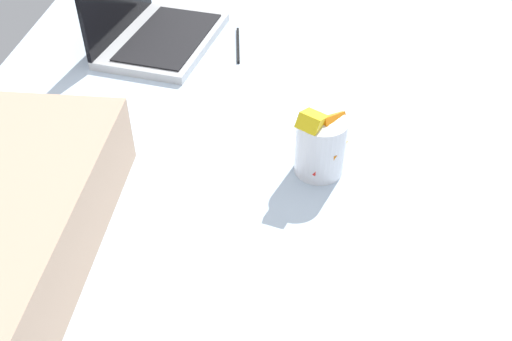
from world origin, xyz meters
TOP-DOWN VIEW (x-y plane):
  - bed_mattress at (0.00, 0.00)cm, footprint 180.00×140.00cm
  - laptop at (49.69, 37.14)cm, footprint 36.77×28.85cm
  - snack_cup at (4.74, -4.54)cm, footprint 10.41×9.68cm
  - charger_cable at (49.68, 15.76)cm, footprint 16.93×2.80cm

SIDE VIEW (x-z plane):
  - bed_mattress at x=0.00cm, z-range 0.00..18.00cm
  - charger_cable at x=49.68cm, z-range 18.00..18.60cm
  - laptop at x=49.69cm, z-range 10.91..33.91cm
  - snack_cup at x=4.74cm, z-range 16.91..31.07cm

